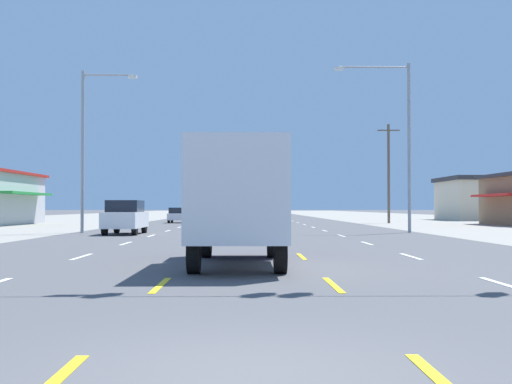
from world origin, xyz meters
TOP-DOWN VIEW (x-y plane):
  - ground_plane at (0.00, 66.00)m, footprint 572.00×572.00m
  - lot_apron_left at (-24.75, 66.00)m, footprint 28.00×440.00m
  - lot_apron_right at (24.75, 66.00)m, footprint 28.00×440.00m
  - lane_markings at (0.00, 104.50)m, footprint 10.64×227.60m
  - signal_span_wire at (0.22, 8.46)m, footprint 24.98×0.53m
  - box_truck_center_turn_nearest at (-0.23, 11.45)m, footprint 2.40×7.20m
  - suv_far_left_near at (-7.10, 31.77)m, footprint 1.98×4.90m
  - hatchback_far_left_mid at (-6.92, 58.97)m, footprint 1.72×3.90m
  - hatchback_inner_left_midfar at (-3.52, 69.14)m, footprint 1.72×3.90m
  - hatchback_inner_left_far at (-3.65, 87.03)m, footprint 1.72×3.90m
  - storefront_right_row_2 at (30.61, 72.58)m, footprint 12.82×10.65m
  - streetlight_left_row_0 at (-9.85, 33.87)m, footprint 3.43×0.26m
  - streetlight_right_row_0 at (9.67, 33.87)m, footprint 4.75×0.26m
  - utility_pole_right_row_1 at (14.09, 57.44)m, footprint 2.20×0.26m

SIDE VIEW (x-z plane):
  - ground_plane at x=0.00m, z-range 0.00..0.00m
  - lot_apron_left at x=-24.75m, z-range 0.00..0.01m
  - lot_apron_right at x=24.75m, z-range 0.00..0.01m
  - lane_markings at x=0.00m, z-range 0.00..0.01m
  - hatchback_far_left_mid at x=-6.92m, z-range 0.01..1.55m
  - hatchback_inner_left_midfar at x=-3.52m, z-range 0.01..1.55m
  - hatchback_inner_left_far at x=-3.65m, z-range 0.01..1.55m
  - suv_far_left_near at x=-7.10m, z-range 0.04..2.02m
  - box_truck_center_turn_nearest at x=-0.23m, z-range 0.22..3.45m
  - storefront_right_row_2 at x=30.61m, z-range 0.03..5.31m
  - utility_pole_right_row_1 at x=14.09m, z-range 0.20..10.00m
  - streetlight_left_row_0 at x=-9.85m, z-range 0.69..10.73m
  - signal_span_wire at x=0.22m, z-range 0.98..10.69m
  - streetlight_right_row_0 at x=9.67m, z-range 0.86..11.45m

